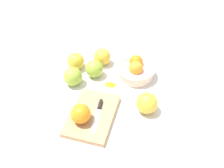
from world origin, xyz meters
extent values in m
plane|color=silver|center=(0.00, 0.00, 0.00)|extent=(2.40, 2.40, 0.00)
cylinder|color=beige|center=(-0.14, 0.08, 0.02)|extent=(0.16, 0.16, 0.05)
torus|color=beige|center=(-0.14, 0.08, 0.05)|extent=(0.17, 0.17, 0.02)
sphere|color=orange|center=(-0.17, 0.07, 0.06)|extent=(0.06, 0.06, 0.06)
sphere|color=orange|center=(-0.12, 0.09, 0.06)|extent=(0.06, 0.06, 0.06)
cube|color=tan|center=(0.15, 0.01, 0.01)|extent=(0.26, 0.19, 0.02)
sphere|color=orange|center=(0.20, -0.01, 0.06)|extent=(0.07, 0.07, 0.07)
cube|color=silver|center=(0.18, 0.04, 0.02)|extent=(0.11, 0.05, 0.00)
cylinder|color=black|center=(0.10, 0.02, 0.03)|extent=(0.05, 0.02, 0.01)
sphere|color=#8EB738|center=(-0.07, -0.09, 0.04)|extent=(0.08, 0.08, 0.08)
sphere|color=#8EB738|center=(0.02, -0.15, 0.04)|extent=(0.08, 0.08, 0.08)
sphere|color=gold|center=(-0.16, -0.10, 0.04)|extent=(0.08, 0.08, 0.08)
sphere|color=gold|center=(0.04, 0.19, 0.04)|extent=(0.08, 0.08, 0.08)
sphere|color=gold|center=(-0.08, -0.20, 0.04)|extent=(0.08, 0.08, 0.08)
ellipsoid|color=orange|center=(-0.04, 0.00, 0.00)|extent=(0.05, 0.06, 0.01)
camera|label=1|loc=(0.63, 0.29, 0.69)|focal=36.47mm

